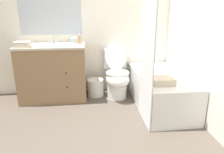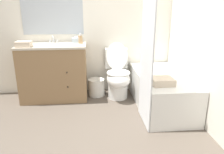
{
  "view_description": "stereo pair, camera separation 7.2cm",
  "coord_description": "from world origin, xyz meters",
  "px_view_note": "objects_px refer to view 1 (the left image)",
  "views": [
    {
      "loc": [
        -0.2,
        -2.0,
        1.4
      ],
      "look_at": [
        0.14,
        0.72,
        0.52
      ],
      "focal_mm": 35.0,
      "sensor_mm": 36.0,
      "label": 1
    },
    {
      "loc": [
        -0.13,
        -2.01,
        1.4
      ],
      "look_at": [
        0.14,
        0.72,
        0.52
      ],
      "focal_mm": 35.0,
      "sensor_mm": 36.0,
      "label": 2
    }
  ],
  "objects_px": {
    "tissue_box": "(75,40)",
    "bath_towel_folded": "(162,81)",
    "soap_dispenser": "(79,39)",
    "toilet": "(117,76)",
    "hand_towel_folded": "(22,45)",
    "vanity_cabinet": "(53,72)",
    "wastebasket": "(95,87)",
    "bathtub": "(159,89)",
    "sink_faucet": "(52,41)"
  },
  "relations": [
    {
      "from": "vanity_cabinet",
      "to": "sink_faucet",
      "type": "distance_m",
      "value": 0.49
    },
    {
      "from": "sink_faucet",
      "to": "tissue_box",
      "type": "xyz_separation_m",
      "value": [
        0.36,
        -0.0,
        0.0
      ]
    },
    {
      "from": "bathtub",
      "to": "wastebasket",
      "type": "bearing_deg",
      "value": 152.54
    },
    {
      "from": "sink_faucet",
      "to": "toilet",
      "type": "relative_size",
      "value": 0.16
    },
    {
      "from": "toilet",
      "to": "bath_towel_folded",
      "type": "distance_m",
      "value": 0.93
    },
    {
      "from": "tissue_box",
      "to": "soap_dispenser",
      "type": "distance_m",
      "value": 0.13
    },
    {
      "from": "toilet",
      "to": "tissue_box",
      "type": "relative_size",
      "value": 6.3
    },
    {
      "from": "hand_towel_folded",
      "to": "toilet",
      "type": "bearing_deg",
      "value": 4.16
    },
    {
      "from": "vanity_cabinet",
      "to": "tissue_box",
      "type": "xyz_separation_m",
      "value": [
        0.36,
        0.17,
        0.46
      ]
    },
    {
      "from": "toilet",
      "to": "wastebasket",
      "type": "relative_size",
      "value": 3.12
    },
    {
      "from": "wastebasket",
      "to": "soap_dispenser",
      "type": "height_order",
      "value": "soap_dispenser"
    },
    {
      "from": "tissue_box",
      "to": "bath_towel_folded",
      "type": "height_order",
      "value": "tissue_box"
    },
    {
      "from": "tissue_box",
      "to": "soap_dispenser",
      "type": "bearing_deg",
      "value": -56.88
    },
    {
      "from": "sink_faucet",
      "to": "soap_dispenser",
      "type": "xyz_separation_m",
      "value": [
        0.42,
        -0.11,
        0.03
      ]
    },
    {
      "from": "vanity_cabinet",
      "to": "tissue_box",
      "type": "distance_m",
      "value": 0.61
    },
    {
      "from": "vanity_cabinet",
      "to": "toilet",
      "type": "bearing_deg",
      "value": -3.91
    },
    {
      "from": "toilet",
      "to": "bathtub",
      "type": "height_order",
      "value": "toilet"
    },
    {
      "from": "soap_dispenser",
      "to": "toilet",
      "type": "bearing_deg",
      "value": -13.23
    },
    {
      "from": "hand_towel_folded",
      "to": "sink_faucet",
      "type": "bearing_deg",
      "value": 43.01
    },
    {
      "from": "bathtub",
      "to": "hand_towel_folded",
      "type": "height_order",
      "value": "hand_towel_folded"
    },
    {
      "from": "bath_towel_folded",
      "to": "wastebasket",
      "type": "bearing_deg",
      "value": 132.06
    },
    {
      "from": "bathtub",
      "to": "tissue_box",
      "type": "distance_m",
      "value": 1.51
    },
    {
      "from": "wastebasket",
      "to": "soap_dispenser",
      "type": "distance_m",
      "value": 0.82
    },
    {
      "from": "vanity_cabinet",
      "to": "bath_towel_folded",
      "type": "xyz_separation_m",
      "value": [
        1.45,
        -0.85,
        0.09
      ]
    },
    {
      "from": "sink_faucet",
      "to": "vanity_cabinet",
      "type": "bearing_deg",
      "value": -90.0
    },
    {
      "from": "wastebasket",
      "to": "bath_towel_folded",
      "type": "height_order",
      "value": "bath_towel_folded"
    },
    {
      "from": "sink_faucet",
      "to": "toilet",
      "type": "xyz_separation_m",
      "value": [
        0.99,
        -0.24,
        -0.54
      ]
    },
    {
      "from": "sink_faucet",
      "to": "wastebasket",
      "type": "xyz_separation_m",
      "value": [
        0.65,
        -0.14,
        -0.76
      ]
    },
    {
      "from": "toilet",
      "to": "bath_towel_folded",
      "type": "xyz_separation_m",
      "value": [
        0.46,
        -0.79,
        0.17
      ]
    },
    {
      "from": "bathtub",
      "to": "wastebasket",
      "type": "relative_size",
      "value": 5.22
    },
    {
      "from": "wastebasket",
      "to": "bath_towel_folded",
      "type": "xyz_separation_m",
      "value": [
        0.8,
        -0.88,
        0.38
      ]
    },
    {
      "from": "vanity_cabinet",
      "to": "hand_towel_folded",
      "type": "relative_size",
      "value": 4.91
    },
    {
      "from": "sink_faucet",
      "to": "bath_towel_folded",
      "type": "relative_size",
      "value": 0.53
    },
    {
      "from": "vanity_cabinet",
      "to": "wastebasket",
      "type": "bearing_deg",
      "value": 2.61
    },
    {
      "from": "vanity_cabinet",
      "to": "soap_dispenser",
      "type": "bearing_deg",
      "value": 8.77
    },
    {
      "from": "hand_towel_folded",
      "to": "tissue_box",
      "type": "bearing_deg",
      "value": 25.2
    },
    {
      "from": "bath_towel_folded",
      "to": "vanity_cabinet",
      "type": "bearing_deg",
      "value": 149.49
    },
    {
      "from": "wastebasket",
      "to": "tissue_box",
      "type": "xyz_separation_m",
      "value": [
        -0.3,
        0.14,
        0.76
      ]
    },
    {
      "from": "toilet",
      "to": "hand_towel_folded",
      "type": "height_order",
      "value": "hand_towel_folded"
    },
    {
      "from": "tissue_box",
      "to": "bath_towel_folded",
      "type": "bearing_deg",
      "value": -43.14
    },
    {
      "from": "sink_faucet",
      "to": "hand_towel_folded",
      "type": "distance_m",
      "value": 0.5
    },
    {
      "from": "toilet",
      "to": "bathtub",
      "type": "relative_size",
      "value": 0.6
    },
    {
      "from": "tissue_box",
      "to": "toilet",
      "type": "bearing_deg",
      "value": -20.64
    },
    {
      "from": "soap_dispenser",
      "to": "bathtub",
      "type": "bearing_deg",
      "value": -24.11
    },
    {
      "from": "sink_faucet",
      "to": "hand_towel_folded",
      "type": "relative_size",
      "value": 0.69
    },
    {
      "from": "vanity_cabinet",
      "to": "hand_towel_folded",
      "type": "height_order",
      "value": "hand_towel_folded"
    },
    {
      "from": "soap_dispenser",
      "to": "hand_towel_folded",
      "type": "bearing_deg",
      "value": -163.6
    },
    {
      "from": "wastebasket",
      "to": "soap_dispenser",
      "type": "relative_size",
      "value": 1.83
    },
    {
      "from": "sink_faucet",
      "to": "wastebasket",
      "type": "height_order",
      "value": "sink_faucet"
    },
    {
      "from": "sink_faucet",
      "to": "soap_dispenser",
      "type": "relative_size",
      "value": 0.94
    }
  ]
}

